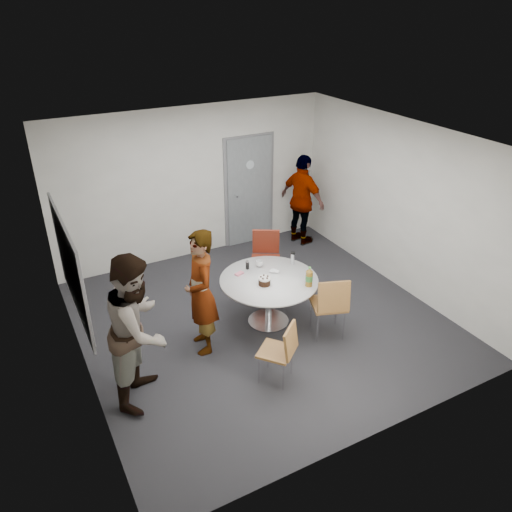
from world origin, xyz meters
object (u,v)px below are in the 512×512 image
whiteboard (70,267)px  chair_far (266,253)px  table (270,285)px  chair_near_left (282,348)px  chair_near_right (331,302)px  person_main (201,293)px  person_left (139,329)px  person_right (302,200)px  door (249,191)px

whiteboard → chair_far: (3.02, 0.67, -0.86)m
table → chair_near_left: (-0.49, -1.17, -0.13)m
table → chair_far: bearing=64.3°
chair_near_left → chair_far: chair_far is taller
chair_near_right → chair_far: bearing=112.5°
chair_near_left → person_main: (-0.60, 1.08, 0.37)m
whiteboard → person_main: (1.47, -0.38, -0.58)m
person_main → person_left: person_left is taller
chair_near_left → person_main: bearing=78.9°
person_right → person_main: bearing=110.9°
chair_near_right → person_main: (-1.63, 0.63, 0.28)m
chair_near_right → whiteboard: bearing=-178.1°
person_left → door: bearing=-9.9°
table → person_right: bearing=47.8°
chair_near_left → chair_far: size_ratio=0.86×
chair_near_left → chair_near_right: size_ratio=0.86×
person_main → person_right: 3.63m
chair_near_left → person_left: (-1.56, 0.59, 0.44)m
chair_near_left → chair_near_right: (1.03, 0.45, 0.09)m
chair_far → person_right: (1.39, 1.08, 0.28)m
whiteboard → person_left: 1.12m
chair_near_right → chair_far: 1.68m
chair_far → person_right: bearing=-112.2°
chair_far → door: bearing=-78.5°
table → whiteboard: bearing=173.5°
chair_near_right → person_main: bearing=178.7°
whiteboard → chair_far: 3.21m
chair_near_right → table: bearing=146.9°
door → person_main: bearing=-128.2°
table → chair_near_left: table is taller
door → whiteboard: (-3.56, -2.28, 0.42)m
table → person_left: 2.15m
whiteboard → chair_near_left: 2.70m
chair_near_right → person_main: 1.77m
door → whiteboard: bearing=-147.3°
whiteboard → table: size_ratio=1.36×
person_left → table: bearing=-40.2°
chair_near_right → person_right: bearing=84.5°
whiteboard → table: bearing=-6.5°
person_main → chair_far: bearing=131.5°
chair_far → person_left: bearing=61.4°
whiteboard → person_main: 1.62m
door → chair_near_left: bearing=-111.8°
chair_near_left → person_right: (2.34, 3.21, 0.37)m
chair_near_left → chair_near_right: chair_near_right is taller
chair_near_right → person_left: person_left is taller
chair_near_left → chair_far: 2.34m
chair_far → table: bearing=94.2°
whiteboard → person_main: size_ratio=1.09×
whiteboard → chair_near_right: 3.37m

